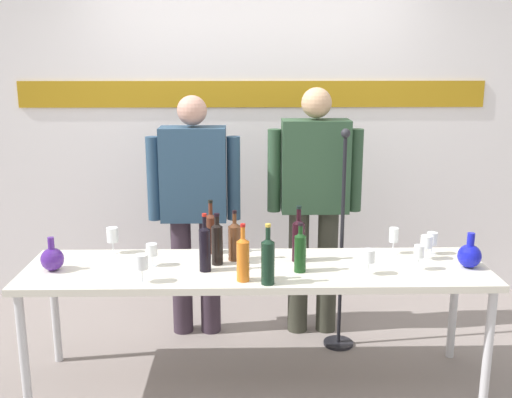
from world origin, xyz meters
The scene contains 24 objects.
ground_plane centered at (0.00, 0.00, 0.00)m, with size 10.00×10.00×0.00m, color gray.
back_wall centered at (0.00, 1.45, 1.50)m, with size 5.11×0.11×3.00m.
display_table centered at (0.00, 0.00, 0.68)m, with size 2.66×0.66×0.73m.
decanter_blue_left centered at (-1.15, -0.03, 0.80)m, with size 0.13×0.13×0.19m.
decanter_blue_right centered at (1.22, -0.03, 0.80)m, with size 0.14×0.14×0.20m.
presenter_left centered at (-0.41, 0.69, 0.95)m, with size 0.63×0.22×1.66m.
presenter_right centered at (0.41, 0.69, 0.99)m, with size 0.64×0.22×1.71m.
wine_bottle_0 centered at (-0.29, -0.06, 0.87)m, with size 0.07×0.07×0.33m.
wine_bottle_1 centered at (-0.23, 0.05, 0.87)m, with size 0.07×0.07×0.30m.
wine_bottle_2 centered at (0.05, -0.27, 0.87)m, with size 0.07×0.07×0.33m.
wine_bottle_3 centered at (0.24, -0.08, 0.85)m, with size 0.07×0.07×0.28m.
wine_bottle_4 centered at (0.25, 0.10, 0.87)m, with size 0.07×0.07×0.33m.
wine_bottle_5 centered at (-0.08, -0.22, 0.86)m, with size 0.07×0.07×0.32m.
wine_bottle_6 centered at (-0.13, 0.12, 0.86)m, with size 0.08×0.08×0.30m.
wine_bottle_7 centered at (-0.27, 0.26, 0.87)m, with size 0.07×0.07×0.33m.
wine_glass_left_0 centered at (-0.62, -0.23, 0.84)m, with size 0.07×0.07×0.16m.
wine_glass_left_1 centered at (-0.88, 0.26, 0.85)m, with size 0.07×0.07×0.16m.
wine_glass_left_2 centered at (-0.60, 0.03, 0.82)m, with size 0.06×0.06×0.13m.
wine_glass_right_0 centered at (0.62, -0.14, 0.84)m, with size 0.07×0.07×0.14m.
wine_glass_right_1 centered at (1.07, 0.20, 0.83)m, with size 0.06×0.06×0.14m.
wine_glass_right_2 centered at (0.91, -0.07, 0.84)m, with size 0.06×0.06×0.15m.
wine_glass_right_3 centered at (1.01, 0.10, 0.84)m, with size 0.07×0.07×0.15m.
wine_glass_right_4 centered at (0.84, 0.21, 0.85)m, with size 0.06×0.06×0.16m.
microphone_stand centered at (0.57, 0.46, 0.49)m, with size 0.20×0.20×1.47m.
Camera 1 is at (-0.07, -3.25, 1.92)m, focal length 42.02 mm.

